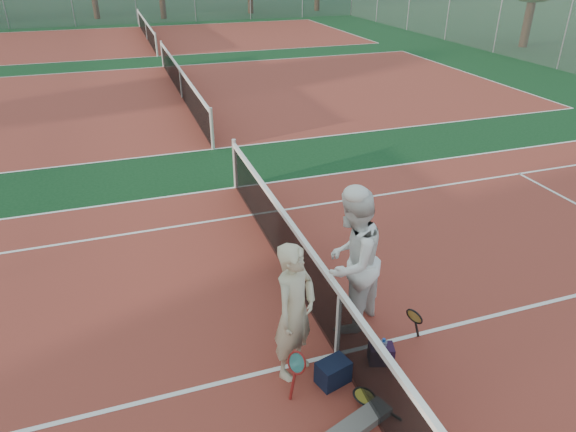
{
  "coord_description": "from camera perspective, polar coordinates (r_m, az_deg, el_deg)",
  "views": [
    {
      "loc": [
        -2.21,
        -4.56,
        4.66
      ],
      "look_at": [
        0.0,
        1.95,
        1.05
      ],
      "focal_mm": 32.0,
      "sensor_mm": 36.0,
      "label": 1
    }
  ],
  "objects": [
    {
      "name": "racket_red",
      "position": [
        6.2,
        0.97,
        -17.09
      ],
      "size": [
        0.33,
        0.34,
        0.58
      ],
      "primitive_type": null,
      "rotation": [
        0.0,
        0.0,
        0.67
      ],
      "color": "maroon",
      "rests_on": "ground"
    },
    {
      "name": "court_far_b",
      "position": [
        31.98,
        -15.37,
        18.41
      ],
      "size": [
        23.77,
        10.97,
        0.01
      ],
      "primitive_type": "cube",
      "color": "maroon",
      "rests_on": "ground"
    },
    {
      "name": "water_bottle",
      "position": [
        6.79,
        10.49,
        -14.5
      ],
      "size": [
        0.09,
        0.09,
        0.3
      ],
      "primitive_type": "cylinder",
      "color": "silver",
      "rests_on": "ground"
    },
    {
      "name": "sports_bag_purple",
      "position": [
        6.78,
        10.29,
        -14.84
      ],
      "size": [
        0.35,
        0.29,
        0.25
      ],
      "primitive_type": "cube",
      "rotation": [
        0.0,
        0.0,
        -0.3
      ],
      "color": "black",
      "rests_on": "ground"
    },
    {
      "name": "racket_black_held",
      "position": [
        7.03,
        13.72,
        -11.8
      ],
      "size": [
        0.36,
        0.36,
        0.56
      ],
      "primitive_type": null,
      "rotation": [
        0.0,
        0.0,
        3.61
      ],
      "color": "black",
      "rests_on": "ground"
    },
    {
      "name": "net_far_a",
      "position": [
        18.66,
        -11.83,
        14.29
      ],
      "size": [
        0.1,
        10.98,
        1.02
      ],
      "primitive_type": null,
      "color": "black",
      "rests_on": "ground"
    },
    {
      "name": "player_a",
      "position": [
        6.07,
        0.75,
        -10.59
      ],
      "size": [
        0.78,
        0.74,
        1.79
      ],
      "primitive_type": "imported",
      "rotation": [
        0.0,
        0.0,
        0.65
      ],
      "color": "beige",
      "rests_on": "ground"
    },
    {
      "name": "court_main",
      "position": [
        6.88,
        5.42,
        -15.06
      ],
      "size": [
        23.77,
        10.97,
        0.01
      ],
      "primitive_type": "cube",
      "color": "maroon",
      "rests_on": "ground"
    },
    {
      "name": "net_main",
      "position": [
        6.55,
        5.62,
        -11.79
      ],
      "size": [
        0.1,
        10.98,
        1.02
      ],
      "primitive_type": null,
      "color": "black",
      "rests_on": "ground"
    },
    {
      "name": "ground",
      "position": [
        6.88,
        5.42,
        -15.08
      ],
      "size": [
        130.0,
        130.0,
        0.0
      ],
      "primitive_type": "plane",
      "color": "#0D3217",
      "rests_on": "ground"
    },
    {
      "name": "court_far_a",
      "position": [
        18.78,
        -11.68,
        12.79
      ],
      "size": [
        23.77,
        10.97,
        0.01
      ],
      "primitive_type": "cube",
      "color": "maroon",
      "rests_on": "ground"
    },
    {
      "name": "net_cover_canvas",
      "position": [
        6.04,
        7.24,
        -22.32
      ],
      "size": [
        1.03,
        0.55,
        0.11
      ],
      "primitive_type": "cube",
      "rotation": [
        0.0,
        0.0,
        0.34
      ],
      "color": "#625D59",
      "rests_on": "ground"
    },
    {
      "name": "racket_spare",
      "position": [
        6.31,
        8.5,
        -19.42
      ],
      "size": [
        0.57,
        0.64,
        0.14
      ],
      "primitive_type": null,
      "rotation": [
        0.0,
        0.0,
        2.22
      ],
      "color": "black",
      "rests_on": "ground"
    },
    {
      "name": "fence_back",
      "position": [
        38.75,
        -16.64,
        21.99
      ],
      "size": [
        32.0,
        0.06,
        3.0
      ],
      "primitive_type": null,
      "color": "slate",
      "rests_on": "ground"
    },
    {
      "name": "player_b",
      "position": [
        6.78,
        7.06,
        -5.03
      ],
      "size": [
        1.25,
        1.21,
        2.03
      ],
      "primitive_type": "imported",
      "rotation": [
        0.0,
        0.0,
        3.8
      ],
      "color": "white",
      "rests_on": "ground"
    },
    {
      "name": "net_far_b",
      "position": [
        31.91,
        -15.49,
        19.31
      ],
      "size": [
        0.1,
        10.98,
        1.02
      ],
      "primitive_type": null,
      "color": "black",
      "rests_on": "ground"
    },
    {
      "name": "sports_bag_navy",
      "position": [
        6.43,
        5.04,
        -16.92
      ],
      "size": [
        0.44,
        0.36,
        0.3
      ],
      "primitive_type": "cube",
      "rotation": [
        0.0,
        0.0,
        0.27
      ],
      "color": "black",
      "rests_on": "ground"
    }
  ]
}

